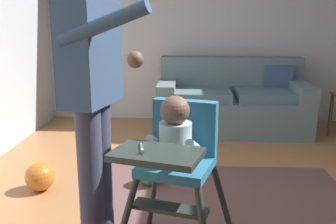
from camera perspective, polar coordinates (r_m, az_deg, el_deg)
wall_far at (r=5.07m, az=5.28°, el=13.88°), size 4.84×0.06×2.69m
couch at (r=4.69m, az=9.53°, el=1.32°), size 1.75×0.86×0.86m
high_chair at (r=2.03m, az=1.24°, el=-5.68°), size 0.74×0.83×0.95m
adult_standing at (r=2.13m, az=-11.06°, el=2.52°), size 0.51×0.57×1.62m
toy_ball at (r=3.16m, az=-2.61°, el=-9.12°), size 0.19×0.19×0.19m
toy_ball_second at (r=3.22m, az=-18.46°, el=-9.04°), size 0.23×0.23×0.23m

